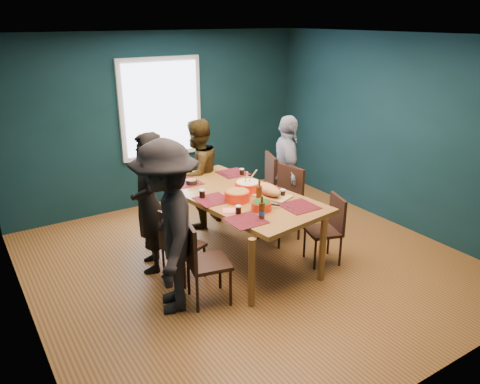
# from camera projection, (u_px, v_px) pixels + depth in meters

# --- Properties ---
(room) EXTENTS (5.01, 5.01, 2.71)m
(room) POSITION_uv_depth(u_px,v_px,m) (236.00, 152.00, 5.60)
(room) COLOR olive
(room) RESTS_ON ground
(dining_table) EXTENTS (1.41, 2.35, 0.84)m
(dining_table) POSITION_uv_depth(u_px,v_px,m) (239.00, 200.00, 5.77)
(dining_table) COLOR olive
(dining_table) RESTS_ON floor
(chair_left_far) EXTENTS (0.48, 0.48, 1.02)m
(chair_left_far) POSITION_uv_depth(u_px,v_px,m) (158.00, 208.00, 5.97)
(chair_left_far) COLOR black
(chair_left_far) RESTS_ON floor
(chair_left_mid) EXTENTS (0.50, 0.50, 0.87)m
(chair_left_mid) POSITION_uv_depth(u_px,v_px,m) (178.00, 242.00, 5.28)
(chair_left_mid) COLOR black
(chair_left_mid) RESTS_ON floor
(chair_left_near) EXTENTS (0.50, 0.50, 0.93)m
(chair_left_near) POSITION_uv_depth(u_px,v_px,m) (200.00, 257.00, 4.87)
(chair_left_near) COLOR black
(chair_left_near) RESTS_ON floor
(chair_right_far) EXTENTS (0.59, 0.59, 1.03)m
(chair_right_far) POSITION_uv_depth(u_px,v_px,m) (263.00, 183.00, 6.84)
(chair_right_far) COLOR black
(chair_right_far) RESTS_ON floor
(chair_right_mid) EXTENTS (0.53, 0.53, 1.01)m
(chair_right_mid) POSITION_uv_depth(u_px,v_px,m) (284.00, 198.00, 6.33)
(chair_right_mid) COLOR black
(chair_right_mid) RESTS_ON floor
(chair_right_near) EXTENTS (0.48, 0.48, 0.86)m
(chair_right_near) POSITION_uv_depth(u_px,v_px,m) (330.00, 224.00, 5.73)
(chair_right_near) COLOR black
(chair_right_near) RESTS_ON floor
(person_far_left) EXTENTS (0.57, 0.71, 1.68)m
(person_far_left) POSITION_uv_depth(u_px,v_px,m) (149.00, 203.00, 5.46)
(person_far_left) COLOR black
(person_far_left) RESTS_ON floor
(person_back) EXTENTS (0.92, 0.82, 1.57)m
(person_back) POSITION_uv_depth(u_px,v_px,m) (198.00, 174.00, 6.66)
(person_back) COLOR black
(person_back) RESTS_ON floor
(person_right) EXTENTS (0.75, 1.03, 1.62)m
(person_right) POSITION_uv_depth(u_px,v_px,m) (287.00, 172.00, 6.65)
(person_right) COLOR silver
(person_right) RESTS_ON floor
(person_near_left) EXTENTS (1.05, 1.33, 1.81)m
(person_near_left) POSITION_uv_depth(u_px,v_px,m) (167.00, 228.00, 4.67)
(person_near_left) COLOR black
(person_near_left) RESTS_ON floor
(bowl_salad) EXTENTS (0.30, 0.30, 0.13)m
(bowl_salad) POSITION_uv_depth(u_px,v_px,m) (237.00, 195.00, 5.51)
(bowl_salad) COLOR red
(bowl_salad) RESTS_ON dining_table
(bowl_dumpling) EXTENTS (0.32, 0.32, 0.30)m
(bowl_dumpling) POSITION_uv_depth(u_px,v_px,m) (248.00, 186.00, 5.79)
(bowl_dumpling) COLOR red
(bowl_dumpling) RESTS_ON dining_table
(bowl_herbs) EXTENTS (0.23, 0.23, 0.10)m
(bowl_herbs) POSITION_uv_depth(u_px,v_px,m) (261.00, 205.00, 5.26)
(bowl_herbs) COLOR red
(bowl_herbs) RESTS_ON dining_table
(cutting_board) EXTENTS (0.46, 0.69, 0.15)m
(cutting_board) POSITION_uv_depth(u_px,v_px,m) (268.00, 191.00, 5.66)
(cutting_board) COLOR tan
(cutting_board) RESTS_ON dining_table
(small_bowl) EXTENTS (0.15, 0.15, 0.06)m
(small_bowl) POSITION_uv_depth(u_px,v_px,m) (192.00, 182.00, 6.07)
(small_bowl) COLOR black
(small_bowl) RESTS_ON dining_table
(beer_bottle_a) EXTENTS (0.07, 0.07, 0.25)m
(beer_bottle_a) POSITION_uv_depth(u_px,v_px,m) (262.00, 211.00, 5.02)
(beer_bottle_a) COLOR #48230C
(beer_bottle_a) RESTS_ON dining_table
(beer_bottle_b) EXTENTS (0.07, 0.07, 0.27)m
(beer_bottle_b) POSITION_uv_depth(u_px,v_px,m) (259.00, 193.00, 5.47)
(beer_bottle_b) COLOR #48230C
(beer_bottle_b) RESTS_ON dining_table
(cola_glass_a) EXTENTS (0.07, 0.07, 0.10)m
(cola_glass_a) POSITION_uv_depth(u_px,v_px,m) (238.00, 209.00, 5.15)
(cola_glass_a) COLOR black
(cola_glass_a) RESTS_ON dining_table
(cola_glass_b) EXTENTS (0.07, 0.07, 0.09)m
(cola_glass_b) POSITION_uv_depth(u_px,v_px,m) (283.00, 193.00, 5.64)
(cola_glass_b) COLOR black
(cola_glass_b) RESTS_ON dining_table
(cola_glass_c) EXTENTS (0.06, 0.06, 0.09)m
(cola_glass_c) POSITION_uv_depth(u_px,v_px,m) (242.00, 171.00, 6.42)
(cola_glass_c) COLOR black
(cola_glass_c) RESTS_ON dining_table
(cola_glass_d) EXTENTS (0.08, 0.08, 0.10)m
(cola_glass_d) POSITION_uv_depth(u_px,v_px,m) (202.00, 193.00, 5.61)
(cola_glass_d) COLOR black
(cola_glass_d) RESTS_ON dining_table
(napkin_a) EXTENTS (0.16, 0.16, 0.00)m
(napkin_a) POSITION_uv_depth(u_px,v_px,m) (260.00, 187.00, 5.97)
(napkin_a) COLOR #FF6B77
(napkin_a) RESTS_ON dining_table
(napkin_b) EXTENTS (0.20, 0.20, 0.00)m
(napkin_b) POSITION_uv_depth(u_px,v_px,m) (229.00, 210.00, 5.26)
(napkin_b) COLOR #FF6B77
(napkin_b) RESTS_ON dining_table
(napkin_c) EXTENTS (0.17, 0.17, 0.00)m
(napkin_c) POSITION_uv_depth(u_px,v_px,m) (293.00, 205.00, 5.40)
(napkin_c) COLOR #FF6B77
(napkin_c) RESTS_ON dining_table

